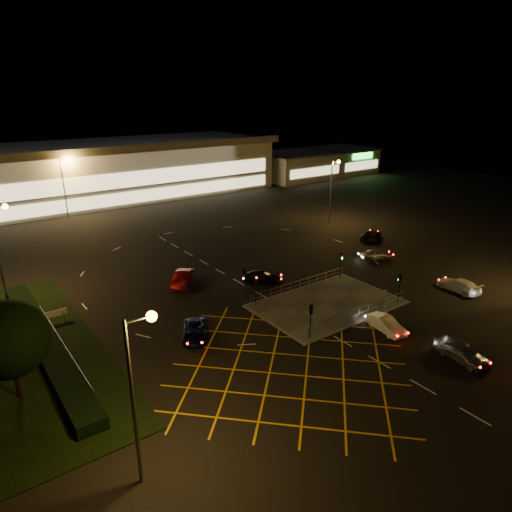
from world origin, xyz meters
TOP-DOWN VIEW (x-y plane):
  - ground at (0.00, 0.00)m, footprint 180.00×180.00m
  - pedestrian_island at (2.00, -2.00)m, footprint 14.00×9.00m
  - hedge at (-23.00, 6.00)m, footprint 2.00×26.00m
  - supermarket at (0.00, 61.95)m, footprint 72.00×26.50m
  - retail_unit_a at (46.00, 53.97)m, footprint 18.80×14.80m
  - retail_unit_b at (62.00, 53.96)m, footprint 14.80×14.80m
  - streetlight_sw at (-21.56, -12.00)m, footprint 1.78×0.56m
  - streetlight_nw at (-23.56, 18.00)m, footprint 1.78×0.56m
  - streetlight_ne at (24.44, 20.00)m, footprint 1.78×0.56m
  - streetlight_far_left at (-9.56, 48.00)m, footprint 1.78×0.56m
  - streetlight_far_right at (30.44, 50.00)m, footprint 1.78×0.56m
  - signal_sw at (-4.00, -5.99)m, footprint 0.28×0.30m
  - signal_se at (8.00, -5.99)m, footprint 0.28×0.30m
  - signal_nw at (-4.00, 1.99)m, footprint 0.28×0.30m
  - signal_ne at (8.00, 1.99)m, footprint 0.28×0.30m
  - tree_e at (-26.00, 0.00)m, footprint 5.40×5.40m
  - car_near_silver at (3.58, -15.61)m, footprint 2.37×4.71m
  - car_queue_white at (2.43, -9.00)m, footprint 2.06×4.22m
  - car_left_blue at (-12.01, 0.03)m, footprint 4.02×4.96m
  - car_far_dkgrey at (0.17, 6.43)m, footprint 4.67×4.26m
  - car_right_silver at (16.43, 3.91)m, footprint 4.17×3.07m
  - car_circ_red at (-7.51, 11.08)m, footprint 4.32×4.51m
  - car_east_grey at (22.51, 9.98)m, footprint 5.22×4.17m
  - car_approach_white at (15.84, -7.92)m, footprint 2.23×4.87m

SIDE VIEW (x-z plane):
  - ground at x=0.00m, z-range 0.00..0.00m
  - pedestrian_island at x=2.00m, z-range 0.00..0.12m
  - hedge at x=-23.00m, z-range 0.00..1.00m
  - car_left_blue at x=-12.01m, z-range 0.00..1.26m
  - car_far_dkgrey at x=0.17m, z-range 0.00..1.31m
  - car_east_grey at x=22.51m, z-range 0.00..1.32m
  - car_right_silver at x=16.43m, z-range 0.00..1.32m
  - car_queue_white at x=2.43m, z-range 0.00..1.33m
  - car_approach_white at x=15.84m, z-range 0.00..1.38m
  - car_circ_red at x=-7.51m, z-range 0.00..1.53m
  - car_near_silver at x=3.58m, z-range 0.00..1.54m
  - signal_sw at x=-4.00m, z-range 0.79..3.94m
  - signal_se at x=8.00m, z-range 0.79..3.94m
  - signal_nw at x=-4.00m, z-range 0.79..3.94m
  - signal_ne at x=8.00m, z-range 0.79..3.94m
  - retail_unit_a at x=46.00m, z-range 0.04..6.39m
  - retail_unit_b at x=62.00m, z-range 0.05..6.40m
  - tree_e at x=-26.00m, z-range 0.97..8.32m
  - supermarket at x=0.00m, z-range 0.06..10.56m
  - streetlight_sw at x=-21.56m, z-range 1.55..11.58m
  - streetlight_nw at x=-23.56m, z-range 1.55..11.58m
  - streetlight_ne at x=24.44m, z-range 1.55..11.58m
  - streetlight_far_left at x=-9.56m, z-range 1.55..11.58m
  - streetlight_far_right at x=30.44m, z-range 1.55..11.58m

